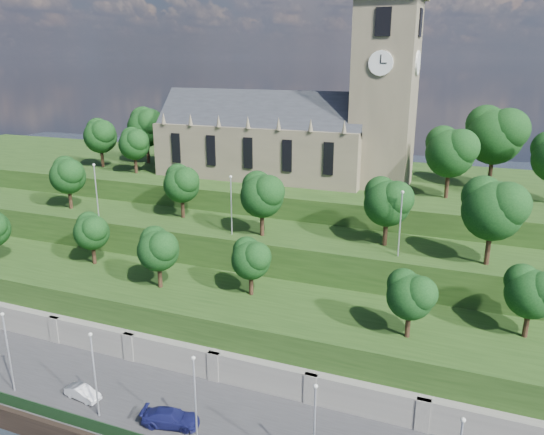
% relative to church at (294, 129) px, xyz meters
% --- Properties ---
extents(promenade, '(160.00, 12.00, 2.00)m').
position_rel_church_xyz_m(promenade, '(-0.79, -39.98, -21.52)').
color(promenade, '#2D2D30').
rests_on(promenade, ground).
extents(fence, '(160.00, 0.10, 1.20)m').
position_rel_church_xyz_m(fence, '(-0.79, -45.38, -19.92)').
color(fence, black).
rests_on(fence, promenade).
extents(retaining_wall, '(160.00, 2.10, 5.00)m').
position_rel_church_xyz_m(retaining_wall, '(-0.79, -34.01, -20.02)').
color(retaining_wall, slate).
rests_on(retaining_wall, ground).
extents(embankment_lower, '(160.00, 12.00, 8.00)m').
position_rel_church_xyz_m(embankment_lower, '(-0.79, -27.98, -18.52)').
color(embankment_lower, '#1E3913').
rests_on(embankment_lower, ground).
extents(embankment_upper, '(160.00, 10.00, 12.00)m').
position_rel_church_xyz_m(embankment_upper, '(-0.79, -16.98, -16.52)').
color(embankment_upper, '#1E3913').
rests_on(embankment_upper, ground).
extents(hilltop, '(160.00, 32.00, 15.00)m').
position_rel_church_xyz_m(hilltop, '(-0.79, 4.02, -15.02)').
color(hilltop, '#1E3913').
rests_on(hilltop, ground).
extents(church, '(38.60, 12.35, 27.60)m').
position_rel_church_xyz_m(church, '(0.00, 0.00, 0.00)').
color(church, brown).
rests_on(church, hilltop).
extents(trees_lower, '(66.00, 8.55, 6.90)m').
position_rel_church_xyz_m(trees_lower, '(0.90, -28.00, -10.01)').
color(trees_lower, black).
rests_on(trees_lower, embankment_lower).
extents(trees_upper, '(61.56, 8.48, 9.18)m').
position_rel_church_xyz_m(trees_upper, '(6.66, -17.99, -5.02)').
color(trees_upper, black).
rests_on(trees_upper, embankment_upper).
extents(trees_hilltop, '(74.15, 16.26, 11.46)m').
position_rel_church_xyz_m(trees_hilltop, '(7.29, -0.25, -0.92)').
color(trees_hilltop, black).
rests_on(trees_hilltop, hilltop).
extents(lamp_posts_promenade, '(60.36, 0.36, 8.30)m').
position_rel_church_xyz_m(lamp_posts_promenade, '(-2.79, -43.48, -15.76)').
color(lamp_posts_promenade, '#B2B2B7').
rests_on(lamp_posts_promenade, promenade).
extents(lamp_posts_upper, '(40.36, 0.36, 7.34)m').
position_rel_church_xyz_m(lamp_posts_upper, '(-0.79, -19.98, -6.26)').
color(lamp_posts_upper, '#B2B2B7').
rests_on(lamp_posts_upper, embankment_upper).
extents(car_middle, '(3.80, 1.69, 1.21)m').
position_rel_church_xyz_m(car_middle, '(-5.82, -42.01, -19.92)').
color(car_middle, silver).
rests_on(car_middle, promenade).
extents(car_right, '(5.40, 3.16, 1.47)m').
position_rel_church_xyz_m(car_right, '(3.88, -42.20, -19.79)').
color(car_right, '#16184D').
rests_on(car_right, promenade).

